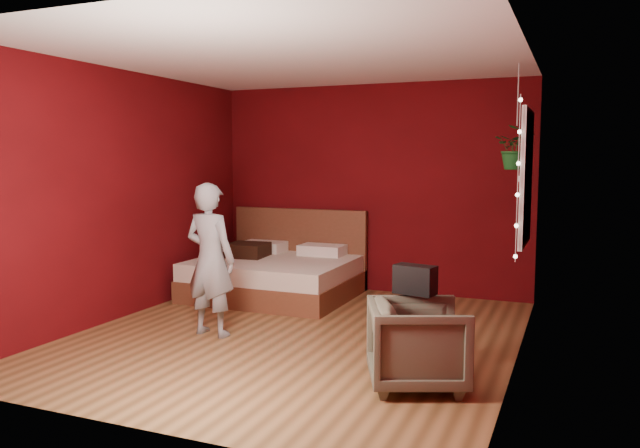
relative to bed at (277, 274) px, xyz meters
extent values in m
plane|color=olive|center=(0.95, -1.50, -0.27)|extent=(4.50, 4.50, 0.00)
cube|color=#5C090E|center=(0.95, 0.76, 1.03)|extent=(4.00, 0.02, 2.60)
cube|color=#5C090E|center=(0.95, -3.76, 1.03)|extent=(4.00, 0.02, 2.60)
cube|color=#5C090E|center=(-1.06, -1.50, 1.03)|extent=(0.02, 4.50, 2.60)
cube|color=#5C090E|center=(2.96, -1.50, 1.03)|extent=(0.02, 4.50, 2.60)
cube|color=white|center=(0.95, -1.50, 2.34)|extent=(4.00, 4.50, 0.02)
cube|color=white|center=(2.92, -0.60, 1.23)|extent=(0.04, 0.97, 1.27)
cube|color=black|center=(2.90, -0.60, 1.23)|extent=(0.02, 0.85, 1.15)
cube|color=white|center=(2.90, -0.60, 1.23)|extent=(0.03, 0.05, 1.15)
cube|color=white|center=(2.90, -0.60, 1.23)|extent=(0.03, 0.85, 0.05)
cylinder|color=silver|center=(2.89, -1.12, 1.23)|extent=(0.01, 0.01, 1.45)
sphere|color=#FFF2CC|center=(2.89, -1.12, 0.56)|extent=(0.04, 0.04, 0.04)
sphere|color=#FFF2CC|center=(2.89, -1.12, 0.83)|extent=(0.04, 0.04, 0.04)
sphere|color=#FFF2CC|center=(2.89, -1.12, 1.10)|extent=(0.04, 0.04, 0.04)
sphere|color=#FFF2CC|center=(2.89, -1.12, 1.37)|extent=(0.04, 0.04, 0.04)
sphere|color=#FFF2CC|center=(2.89, -1.12, 1.64)|extent=(0.04, 0.04, 0.04)
sphere|color=#FFF2CC|center=(2.89, -1.12, 1.91)|extent=(0.04, 0.04, 0.04)
cube|color=brown|center=(0.00, -0.09, -0.14)|extent=(1.86, 1.58, 0.26)
cube|color=silver|center=(0.00, -0.09, 0.10)|extent=(1.82, 1.55, 0.20)
cube|color=brown|center=(0.00, 0.66, 0.24)|extent=(1.86, 0.07, 1.02)
cube|color=white|center=(-0.42, 0.44, 0.26)|extent=(0.56, 0.35, 0.13)
cube|color=white|center=(0.42, 0.44, 0.26)|extent=(0.56, 0.35, 0.13)
imported|color=gray|center=(0.19, -1.78, 0.46)|extent=(0.56, 0.40, 1.45)
imported|color=#5F5E4B|center=(2.33, -2.36, 0.05)|extent=(0.91, 0.90, 0.64)
cube|color=black|center=(2.24, -2.11, 0.48)|extent=(0.34, 0.22, 0.22)
cube|color=#321710|center=(-0.40, -0.02, 0.28)|extent=(0.51, 0.51, 0.17)
cylinder|color=silver|center=(2.79, -0.30, 2.03)|extent=(0.01, 0.01, 0.60)
imported|color=#1B5F28|center=(2.79, -0.30, 1.52)|extent=(0.44, 0.40, 0.43)
camera|label=1|loc=(3.38, -6.75, 1.41)|focal=35.00mm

